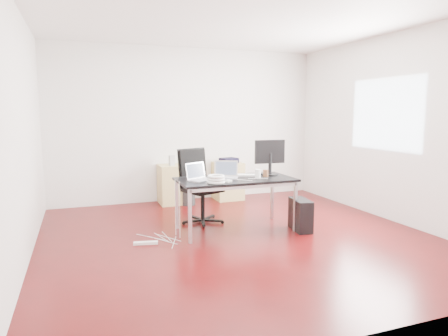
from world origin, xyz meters
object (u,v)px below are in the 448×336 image
object	(u,v)px
desk	(235,182)
office_chair	(199,182)
filing_cabinet_right	(228,181)
filing_cabinet_left	(173,184)
pc_tower	(301,215)

from	to	relation	value
desk	office_chair	bearing A→B (deg)	121.24
office_chair	filing_cabinet_right	distance (m)	1.65
filing_cabinet_left	office_chair	bearing A→B (deg)	-86.10
desk	office_chair	world-z (taller)	office_chair
filing_cabinet_right	pc_tower	bearing A→B (deg)	-83.95
office_chair	desk	bearing A→B (deg)	-80.28
office_chair	filing_cabinet_right	bearing A→B (deg)	32.42
office_chair	filing_cabinet_left	bearing A→B (deg)	72.38
filing_cabinet_left	filing_cabinet_right	size ratio (longest dim) A/B	1.00
desk	office_chair	xyz separation A→B (m)	(-0.35, 0.58, -0.07)
desk	pc_tower	xyz separation A→B (m)	(0.85, -0.33, -0.46)
filing_cabinet_right	pc_tower	distance (m)	2.26
office_chair	filing_cabinet_left	distance (m)	1.35
pc_tower	desk	bearing A→B (deg)	167.08
filing_cabinet_left	filing_cabinet_right	xyz separation A→B (m)	(1.05, 0.00, 0.00)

